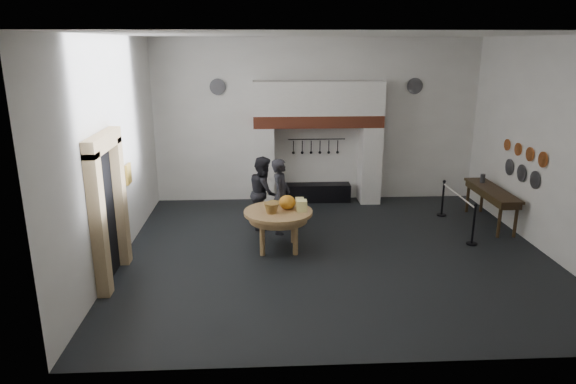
{
  "coord_description": "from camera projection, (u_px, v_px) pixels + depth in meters",
  "views": [
    {
      "loc": [
        -1.54,
        -10.2,
        4.36
      ],
      "look_at": [
        -1.0,
        0.07,
        1.35
      ],
      "focal_mm": 32.0,
      "sensor_mm": 36.0,
      "label": 1
    }
  ],
  "objects": [
    {
      "name": "door_recess",
      "position": [
        105.0,
        216.0,
        9.54
      ],
      "size": [
        0.04,
        1.1,
        2.5
      ],
      "primitive_type": "cube",
      "color": "black",
      "rests_on": "floor"
    },
    {
      "name": "chimney_hood",
      "position": [
        318.0,
        98.0,
        13.75
      ],
      "size": [
        3.5,
        0.7,
        0.9
      ],
      "primitive_type": "cube",
      "color": "silver",
      "rests_on": "hearth_brick_band"
    },
    {
      "name": "wicker_basket",
      "position": [
        271.0,
        208.0,
        10.85
      ],
      "size": [
        0.38,
        0.38,
        0.22
      ],
      "primitive_type": "cone",
      "rotation": [
        3.14,
        0.0,
        0.2
      ],
      "color": "olive",
      "rests_on": "work_table"
    },
    {
      "name": "pewter_plate_left",
      "position": [
        535.0,
        180.0,
        11.28
      ],
      "size": [
        0.03,
        0.4,
        0.4
      ],
      "primitive_type": "cylinder",
      "rotation": [
        0.0,
        1.57,
        0.0
      ],
      "color": "#4C4C51",
      "rests_on": "wall_right"
    },
    {
      "name": "copper_pan_d",
      "position": [
        507.0,
        145.0,
        12.53
      ],
      "size": [
        0.03,
        0.28,
        0.28
      ],
      "primitive_type": "cylinder",
      "rotation": [
        0.0,
        1.57,
        0.0
      ],
      "color": "#C6662D",
      "rests_on": "wall_right"
    },
    {
      "name": "work_table",
      "position": [
        278.0,
        212.0,
        11.04
      ],
      "size": [
        1.75,
        1.75,
        0.07
      ],
      "primitive_type": "cylinder",
      "rotation": [
        0.0,
        0.0,
        0.2
      ],
      "color": "tan",
      "rests_on": "floor"
    },
    {
      "name": "pewter_plate_right",
      "position": [
        509.0,
        167.0,
        12.43
      ],
      "size": [
        0.03,
        0.4,
        0.4
      ],
      "primitive_type": "cylinder",
      "rotation": [
        0.0,
        1.57,
        0.0
      ],
      "color": "#4C4C51",
      "rests_on": "wall_right"
    },
    {
      "name": "wall_left",
      "position": [
        113.0,
        152.0,
        10.22
      ],
      "size": [
        0.02,
        8.0,
        4.5
      ],
      "primitive_type": "cube",
      "color": "white",
      "rests_on": "floor"
    },
    {
      "name": "utensil_rail",
      "position": [
        317.0,
        139.0,
        14.34
      ],
      "size": [
        1.6,
        0.02,
        0.02
      ],
      "primitive_type": "cylinder",
      "rotation": [
        0.0,
        1.57,
        0.0
      ],
      "color": "black",
      "rests_on": "wall_back"
    },
    {
      "name": "copper_pan_c",
      "position": [
        518.0,
        149.0,
        12.0
      ],
      "size": [
        0.03,
        0.3,
        0.3
      ],
      "primitive_type": "cylinder",
      "rotation": [
        0.0,
        1.57,
        0.0
      ],
      "color": "#C6662D",
      "rests_on": "wall_right"
    },
    {
      "name": "barrier_post_far",
      "position": [
        443.0,
        199.0,
        13.3
      ],
      "size": [
        0.05,
        0.05,
        0.9
      ],
      "primitive_type": "cylinder",
      "color": "black",
      "rests_on": "floor"
    },
    {
      "name": "ceiling",
      "position": [
        341.0,
        35.0,
        9.81
      ],
      "size": [
        9.0,
        8.0,
        0.02
      ],
      "primitive_type": "cube",
      "color": "silver",
      "rests_on": "wall_back"
    },
    {
      "name": "door_jamb_near",
      "position": [
        99.0,
        226.0,
        8.86
      ],
      "size": [
        0.22,
        0.3,
        2.6
      ],
      "primitive_type": "cube",
      "color": "tan",
      "rests_on": "floor"
    },
    {
      "name": "pumpkin",
      "position": [
        287.0,
        202.0,
        11.09
      ],
      "size": [
        0.36,
        0.36,
        0.31
      ],
      "primitive_type": "ellipsoid",
      "color": "orange",
      "rests_on": "work_table"
    },
    {
      "name": "chimney_pier_left",
      "position": [
        264.0,
        166.0,
        14.2
      ],
      "size": [
        0.55,
        0.7,
        2.15
      ],
      "primitive_type": "cube",
      "color": "silver",
      "rests_on": "floor"
    },
    {
      "name": "copper_pan_a",
      "position": [
        543.0,
        160.0,
        10.94
      ],
      "size": [
        0.03,
        0.34,
        0.34
      ],
      "primitive_type": "cylinder",
      "rotation": [
        0.0,
        1.57,
        0.0
      ],
      "color": "#C6662D",
      "rests_on": "wall_right"
    },
    {
      "name": "pewter_jug",
      "position": [
        483.0,
        178.0,
        13.11
      ],
      "size": [
        0.12,
        0.12,
        0.22
      ],
      "primitive_type": "cylinder",
      "color": "#46464B",
      "rests_on": "side_table"
    },
    {
      "name": "side_table",
      "position": [
        492.0,
        190.0,
        12.58
      ],
      "size": [
        0.55,
        2.2,
        0.06
      ],
      "primitive_type": "cube",
      "color": "#372814",
      "rests_on": "floor"
    },
    {
      "name": "pewter_plate_back_right",
      "position": [
        415.0,
        86.0,
        14.11
      ],
      "size": [
        0.44,
        0.03,
        0.44
      ],
      "primitive_type": "cylinder",
      "rotation": [
        1.57,
        0.0,
        0.0
      ],
      "color": "#4C4C51",
      "rests_on": "wall_back"
    },
    {
      "name": "floor",
      "position": [
        335.0,
        252.0,
        11.08
      ],
      "size": [
        9.0,
        8.0,
        0.02
      ],
      "primitive_type": "cube",
      "color": "black",
      "rests_on": "ground"
    },
    {
      "name": "barrier_rope",
      "position": [
        459.0,
        195.0,
        12.23
      ],
      "size": [
        0.04,
        2.0,
        0.04
      ],
      "primitive_type": "cylinder",
      "rotation": [
        1.57,
        0.0,
        0.0
      ],
      "color": "beige",
      "rests_on": "barrier_post_near"
    },
    {
      "name": "wall_plaque",
      "position": [
        128.0,
        174.0,
        11.17
      ],
      "size": [
        0.05,
        0.34,
        0.44
      ],
      "primitive_type": "cube",
      "color": "gold",
      "rests_on": "wall_left"
    },
    {
      "name": "copper_pan_b",
      "position": [
        530.0,
        154.0,
        11.47
      ],
      "size": [
        0.03,
        0.32,
        0.32
      ],
      "primitive_type": "cylinder",
      "rotation": [
        0.0,
        1.57,
        0.0
      ],
      "color": "#C6662D",
      "rests_on": "wall_right"
    },
    {
      "name": "chimney_pier_right",
      "position": [
        370.0,
        164.0,
        14.35
      ],
      "size": [
        0.55,
        0.7,
        2.15
      ],
      "primitive_type": "cube",
      "color": "silver",
      "rests_on": "floor"
    },
    {
      "name": "wall_back",
      "position": [
        317.0,
        121.0,
        14.28
      ],
      "size": [
        9.0,
        0.02,
        4.5
      ],
      "primitive_type": "cube",
      "color": "white",
      "rests_on": "floor"
    },
    {
      "name": "wall_front",
      "position": [
        382.0,
        213.0,
        6.61
      ],
      "size": [
        9.0,
        0.02,
        4.5
      ],
      "primitive_type": "cube",
      "color": "white",
      "rests_on": "floor"
    },
    {
      "name": "cheese_block_small",
      "position": [
        300.0,
        202.0,
        11.27
      ],
      "size": [
        0.18,
        0.18,
        0.2
      ],
      "primitive_type": "cube",
      "color": "#D0C27C",
      "rests_on": "work_table"
    },
    {
      "name": "cheese_block_big",
      "position": [
        302.0,
        206.0,
        10.98
      ],
      "size": [
        0.22,
        0.22,
        0.24
      ],
      "primitive_type": "cube",
      "color": "#EBE68D",
      "rests_on": "work_table"
    },
    {
      "name": "iron_range",
      "position": [
        316.0,
        193.0,
        14.57
      ],
      "size": [
        1.9,
        0.45,
        0.5
      ],
      "primitive_type": "cube",
      "color": "black",
      "rests_on": "floor"
    },
    {
      "name": "wall_right",
      "position": [
        552.0,
        148.0,
        10.67
      ],
      "size": [
        0.02,
        8.0,
        4.5
      ],
      "primitive_type": "cube",
      "color": "white",
      "rests_on": "floor"
    },
    {
      "name": "door_jamb_far",
      "position": [
        120.0,
        202.0,
        10.2
      ],
      "size": [
        0.22,
        0.3,
        2.6
      ],
      "primitive_type": "cube",
      "color": "tan",
      "rests_on": "floor"
    },
    {
      "name": "visitor_far",
      "position": [
        264.0,
        192.0,
        12.37
      ],
      "size": [
        0.7,
        0.88,
        1.76
      ],
      "primitive_type": "imported",
      "rotation": [
        0.0,
        0.0,
        1.61
      ],
      "color": "black",
      "rests_on": "floor"
    },
    {
      "name": "pewter_plate_mid",
      "position": [
        522.0,
        173.0,
        11.85
      ],
      "size": [
        0.03,
        0.4,
        0.4
      ],
      "primitive_type": "cylinder",
      "rotation": [
        0.0,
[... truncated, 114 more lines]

